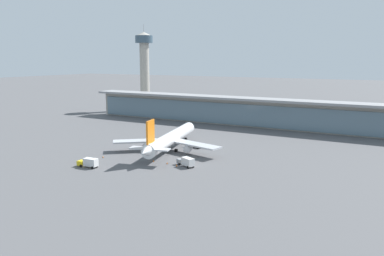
% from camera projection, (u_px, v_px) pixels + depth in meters
% --- Properties ---
extents(ground_plane, '(1200.00, 1200.00, 0.00)m').
position_uv_depth(ground_plane, '(164.00, 155.00, 142.18)').
color(ground_plane, '#515154').
extents(airliner_on_stand, '(42.33, 55.87, 15.01)m').
position_uv_depth(airliner_on_stand, '(170.00, 139.00, 148.92)').
color(airliner_on_stand, white).
rests_on(airliner_on_stand, ground).
extents(service_truck_near_nose_grey, '(7.60, 5.12, 3.10)m').
position_uv_depth(service_truck_near_nose_grey, '(186.00, 162.00, 127.38)').
color(service_truck_near_nose_grey, gray).
rests_on(service_truck_near_nose_grey, ground).
extents(service_truck_under_wing_yellow, '(7.42, 2.75, 3.10)m').
position_uv_depth(service_truck_under_wing_yellow, '(89.00, 162.00, 126.33)').
color(service_truck_under_wing_yellow, yellow).
rests_on(service_truck_under_wing_yellow, ground).
extents(service_truck_mid_apron_white, '(6.94, 2.66, 2.70)m').
position_uv_depth(service_truck_mid_apron_white, '(195.00, 146.00, 154.06)').
color(service_truck_mid_apron_white, silver).
rests_on(service_truck_mid_apron_white, ground).
extents(service_truck_by_tail_olive, '(3.28, 2.61, 2.05)m').
position_uv_depth(service_truck_by_tail_olive, '(152.00, 153.00, 142.65)').
color(service_truck_by_tail_olive, olive).
rests_on(service_truck_by_tail_olive, ground).
extents(terminal_building, '(183.60, 12.80, 15.20)m').
position_uv_depth(terminal_building, '(240.00, 111.00, 205.74)').
color(terminal_building, '#9E998E').
rests_on(terminal_building, ground).
extents(control_tower, '(12.00, 12.00, 58.26)m').
position_uv_depth(control_tower, '(144.00, 64.00, 265.73)').
color(control_tower, '#9E998E').
rests_on(control_tower, ground).
extents(safety_cone_alpha, '(0.62, 0.62, 0.70)m').
position_uv_depth(safety_cone_alpha, '(177.00, 165.00, 127.87)').
color(safety_cone_alpha, orange).
rests_on(safety_cone_alpha, ground).
extents(safety_cone_bravo, '(0.62, 0.62, 0.70)m').
position_uv_depth(safety_cone_bravo, '(167.00, 163.00, 130.68)').
color(safety_cone_bravo, orange).
rests_on(safety_cone_bravo, ground).
extents(safety_cone_charlie, '(0.62, 0.62, 0.70)m').
position_uv_depth(safety_cone_charlie, '(103.00, 157.00, 139.07)').
color(safety_cone_charlie, orange).
rests_on(safety_cone_charlie, ground).
extents(safety_cone_delta, '(0.62, 0.62, 0.70)m').
position_uv_depth(safety_cone_delta, '(153.00, 161.00, 133.59)').
color(safety_cone_delta, orange).
rests_on(safety_cone_delta, ground).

